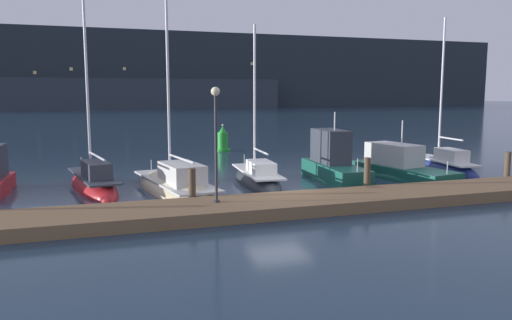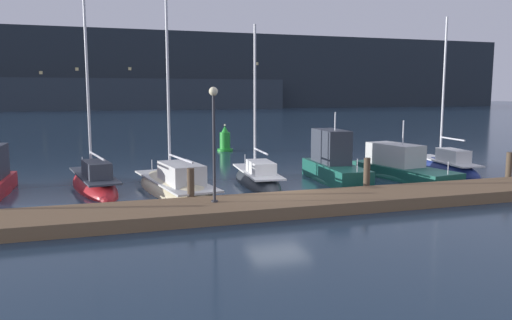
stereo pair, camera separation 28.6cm
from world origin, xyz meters
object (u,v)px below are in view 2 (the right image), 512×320
object	(u,v)px
sailboat_berth_2	(94,186)
motorboat_berth_6	(402,172)
channel_buoy	(225,141)
dock_lamppost	(214,126)
motorboat_berth_5	(334,170)
sailboat_berth_3	(175,189)
sailboat_berth_7	(445,169)
sailboat_berth_4	(257,181)

from	to	relation	value
sailboat_berth_2	motorboat_berth_6	xyz separation A→B (m)	(15.29, -1.61, 0.13)
sailboat_berth_2	channel_buoy	xyz separation A→B (m)	(9.43, 12.91, 0.63)
sailboat_berth_2	dock_lamppost	bearing A→B (deg)	-56.65
motorboat_berth_5	sailboat_berth_2	bearing A→B (deg)	172.69
sailboat_berth_3	sailboat_berth_7	bearing A→B (deg)	4.64
sailboat_berth_2	motorboat_berth_6	size ratio (longest dim) A/B	1.53
motorboat_berth_5	sailboat_berth_7	xyz separation A→B (m)	(7.41, 0.95, -0.41)
sailboat_berth_3	sailboat_berth_4	bearing A→B (deg)	11.70
sailboat_berth_2	motorboat_berth_5	world-z (taller)	sailboat_berth_2
motorboat_berth_5	sailboat_berth_7	size ratio (longest dim) A/B	0.66
sailboat_berth_4	channel_buoy	distance (m)	13.96
dock_lamppost	channel_buoy	bearing A→B (deg)	74.87
sailboat_berth_4	channel_buoy	bearing A→B (deg)	82.46
sailboat_berth_2	motorboat_berth_6	world-z (taller)	sailboat_berth_2
dock_lamppost	motorboat_berth_5	bearing A→B (deg)	34.27
motorboat_berth_6	channel_buoy	size ratio (longest dim) A/B	3.46
sailboat_berth_2	channel_buoy	distance (m)	16.00
sailboat_berth_7	dock_lamppost	world-z (taller)	sailboat_berth_7
sailboat_berth_2	sailboat_berth_4	bearing A→B (deg)	-6.83
sailboat_berth_3	channel_buoy	world-z (taller)	sailboat_berth_3
motorboat_berth_5	motorboat_berth_6	bearing A→B (deg)	-2.15
sailboat_berth_7	channel_buoy	size ratio (longest dim) A/B	4.53
motorboat_berth_5	dock_lamppost	distance (m)	9.15
motorboat_berth_5	dock_lamppost	world-z (taller)	dock_lamppost
motorboat_berth_6	sailboat_berth_7	xyz separation A→B (m)	(3.56, 1.09, -0.14)
sailboat_berth_2	motorboat_berth_5	xyz separation A→B (m)	(11.45, -1.47, 0.40)
sailboat_berth_7	channel_buoy	bearing A→B (deg)	125.06
sailboat_berth_3	dock_lamppost	size ratio (longest dim) A/B	2.71
sailboat_berth_4	dock_lamppost	distance (m)	7.16
dock_lamppost	sailboat_berth_4	bearing A→B (deg)	58.29
sailboat_berth_3	motorboat_berth_6	xyz separation A→B (m)	(11.83, 0.15, 0.14)
sailboat_berth_3	channel_buoy	bearing A→B (deg)	67.87
motorboat_berth_6	channel_buoy	xyz separation A→B (m)	(-5.86, 14.52, 0.50)
motorboat_berth_6	sailboat_berth_7	bearing A→B (deg)	17.09
dock_lamppost	sailboat_berth_7	bearing A→B (deg)	21.88
sailboat_berth_4	motorboat_berth_5	size ratio (longest dim) A/B	1.37
sailboat_berth_4	motorboat_berth_6	distance (m)	7.72
sailboat_berth_2	channel_buoy	bearing A→B (deg)	53.84
motorboat_berth_5	channel_buoy	size ratio (longest dim) A/B	2.98
sailboat_berth_3	channel_buoy	size ratio (longest dim) A/B	5.48
sailboat_berth_3	dock_lamppost	bearing A→B (deg)	-80.82
sailboat_berth_7	motorboat_berth_5	bearing A→B (deg)	-172.69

